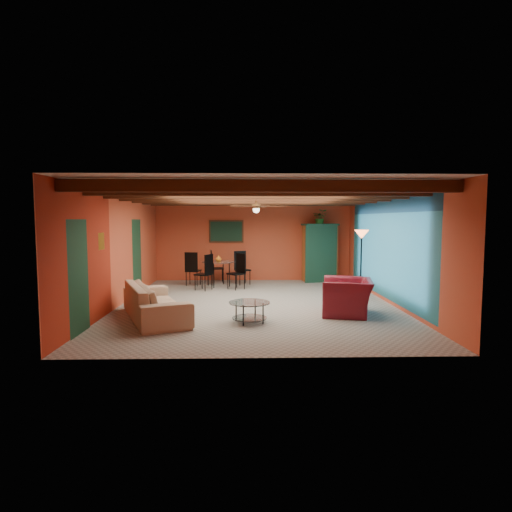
{
  "coord_description": "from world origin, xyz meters",
  "views": [
    {
      "loc": [
        -0.26,
        -10.03,
        2.05
      ],
      "look_at": [
        0.0,
        0.2,
        1.15
      ],
      "focal_mm": 29.35,
      "sensor_mm": 36.0,
      "label": 1
    }
  ],
  "objects_px": {
    "sofa": "(155,301)",
    "armoire": "(320,253)",
    "floor_lamp": "(361,265)",
    "potted_plant": "(320,218)",
    "dining_table": "(219,269)",
    "vase": "(218,249)",
    "armchair": "(347,297)",
    "coffee_table": "(249,312)"
  },
  "relations": [
    {
      "from": "dining_table",
      "to": "floor_lamp",
      "type": "bearing_deg",
      "value": -32.41
    },
    {
      "from": "coffee_table",
      "to": "vase",
      "type": "height_order",
      "value": "vase"
    },
    {
      "from": "coffee_table",
      "to": "vase",
      "type": "relative_size",
      "value": 4.39
    },
    {
      "from": "sofa",
      "to": "potted_plant",
      "type": "bearing_deg",
      "value": -62.73
    },
    {
      "from": "vase",
      "to": "dining_table",
      "type": "bearing_deg",
      "value": 0.0
    },
    {
      "from": "floor_lamp",
      "to": "vase",
      "type": "distance_m",
      "value": 4.43
    },
    {
      "from": "armchair",
      "to": "armoire",
      "type": "relative_size",
      "value": 0.64
    },
    {
      "from": "sofa",
      "to": "armoire",
      "type": "distance_m",
      "value": 6.77
    },
    {
      "from": "armchair",
      "to": "armoire",
      "type": "height_order",
      "value": "armoire"
    },
    {
      "from": "sofa",
      "to": "armoire",
      "type": "bearing_deg",
      "value": -62.73
    },
    {
      "from": "armchair",
      "to": "armoire",
      "type": "xyz_separation_m",
      "value": [
        0.26,
        4.88,
        0.54
      ]
    },
    {
      "from": "armoire",
      "to": "potted_plant",
      "type": "xyz_separation_m",
      "value": [
        0.0,
        0.0,
        1.19
      ]
    },
    {
      "from": "coffee_table",
      "to": "potted_plant",
      "type": "xyz_separation_m",
      "value": [
        2.38,
        5.55,
        1.9
      ]
    },
    {
      "from": "armoire",
      "to": "vase",
      "type": "bearing_deg",
      "value": -177.07
    },
    {
      "from": "coffee_table",
      "to": "armoire",
      "type": "bearing_deg",
      "value": 66.76
    },
    {
      "from": "armoire",
      "to": "floor_lamp",
      "type": "bearing_deg",
      "value": -95.78
    },
    {
      "from": "armchair",
      "to": "floor_lamp",
      "type": "bearing_deg",
      "value": 167.59
    },
    {
      "from": "armoire",
      "to": "vase",
      "type": "height_order",
      "value": "armoire"
    },
    {
      "from": "armchair",
      "to": "vase",
      "type": "relative_size",
      "value": 6.28
    },
    {
      "from": "dining_table",
      "to": "armoire",
      "type": "distance_m",
      "value": 3.45
    },
    {
      "from": "coffee_table",
      "to": "potted_plant",
      "type": "relative_size",
      "value": 1.58
    },
    {
      "from": "armchair",
      "to": "potted_plant",
      "type": "distance_m",
      "value": 5.18
    },
    {
      "from": "sofa",
      "to": "floor_lamp",
      "type": "xyz_separation_m",
      "value": [
        4.77,
        1.84,
        0.54
      ]
    },
    {
      "from": "floor_lamp",
      "to": "vase",
      "type": "relative_size",
      "value": 9.56
    },
    {
      "from": "armchair",
      "to": "vase",
      "type": "height_order",
      "value": "vase"
    },
    {
      "from": "coffee_table",
      "to": "potted_plant",
      "type": "distance_m",
      "value": 6.33
    },
    {
      "from": "sofa",
      "to": "potted_plant",
      "type": "distance_m",
      "value": 6.97
    },
    {
      "from": "coffee_table",
      "to": "potted_plant",
      "type": "height_order",
      "value": "potted_plant"
    },
    {
      "from": "dining_table",
      "to": "vase",
      "type": "bearing_deg",
      "value": 180.0
    },
    {
      "from": "coffee_table",
      "to": "sofa",
      "type": "bearing_deg",
      "value": 169.22
    },
    {
      "from": "coffee_table",
      "to": "vase",
      "type": "xyz_separation_m",
      "value": [
        -0.9,
        4.58,
        0.94
      ]
    },
    {
      "from": "armoire",
      "to": "potted_plant",
      "type": "relative_size",
      "value": 3.53
    },
    {
      "from": "coffee_table",
      "to": "armoire",
      "type": "height_order",
      "value": "armoire"
    },
    {
      "from": "armoire",
      "to": "coffee_table",
      "type": "bearing_deg",
      "value": -126.7
    },
    {
      "from": "armoire",
      "to": "sofa",
      "type": "bearing_deg",
      "value": -143.31
    },
    {
      "from": "armchair",
      "to": "coffee_table",
      "type": "xyz_separation_m",
      "value": [
        -2.12,
        -0.67,
        -0.17
      ]
    },
    {
      "from": "vase",
      "to": "armchair",
      "type": "bearing_deg",
      "value": -52.27
    },
    {
      "from": "armoire",
      "to": "floor_lamp",
      "type": "xyz_separation_m",
      "value": [
        0.45,
        -3.34,
        -0.03
      ]
    },
    {
      "from": "armchair",
      "to": "floor_lamp",
      "type": "xyz_separation_m",
      "value": [
        0.71,
        1.54,
        0.51
      ]
    },
    {
      "from": "coffee_table",
      "to": "floor_lamp",
      "type": "relative_size",
      "value": 0.46
    },
    {
      "from": "armchair",
      "to": "coffee_table",
      "type": "bearing_deg",
      "value": -60.02
    },
    {
      "from": "floor_lamp",
      "to": "armoire",
      "type": "bearing_deg",
      "value": 97.68
    }
  ]
}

